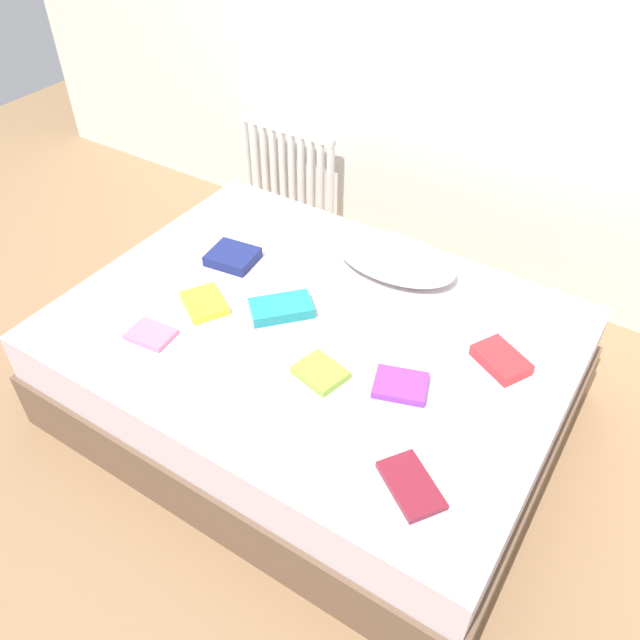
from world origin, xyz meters
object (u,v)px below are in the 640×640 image
(textbook_purple, at_px, (401,385))
(textbook_lime, at_px, (320,373))
(textbook_pink, at_px, (151,334))
(textbook_maroon, at_px, (411,485))
(textbook_teal, at_px, (281,308))
(bed, at_px, (314,368))
(pillow, at_px, (395,258))
(textbook_navy, at_px, (233,257))
(textbook_red, at_px, (501,360))
(radiator, at_px, (287,168))
(textbook_yellow, at_px, (204,303))

(textbook_purple, relative_size, textbook_lime, 1.08)
(textbook_pink, distance_m, textbook_lime, 0.69)
(textbook_maroon, height_order, textbook_teal, textbook_teal)
(bed, bearing_deg, pillow, 78.41)
(textbook_purple, distance_m, textbook_navy, 1.02)
(pillow, bearing_deg, bed, -101.59)
(bed, distance_m, textbook_red, 0.78)
(radiator, bearing_deg, textbook_yellow, -68.32)
(bed, relative_size, textbook_navy, 9.89)
(bed, distance_m, textbook_yellow, 0.53)
(textbook_purple, xyz_separation_m, textbook_red, (0.26, 0.31, 0.01))
(textbook_navy, bearing_deg, radiator, 105.46)
(textbook_purple, bearing_deg, textbook_red, 31.54)
(textbook_maroon, distance_m, textbook_red, 0.66)
(textbook_navy, height_order, textbook_red, textbook_navy)
(pillow, relative_size, textbook_yellow, 2.83)
(radiator, bearing_deg, textbook_navy, -67.10)
(textbook_purple, height_order, textbook_maroon, textbook_purple)
(radiator, height_order, pillow, radiator)
(pillow, relative_size, textbook_red, 2.75)
(bed, distance_m, textbook_maroon, 0.86)
(bed, bearing_deg, radiator, 128.95)
(textbook_purple, distance_m, textbook_yellow, 0.88)
(radiator, xyz_separation_m, textbook_navy, (0.44, -1.04, 0.16))
(textbook_maroon, bearing_deg, textbook_purple, 156.31)
(pillow, xyz_separation_m, textbook_teal, (-0.25, -0.51, -0.03))
(radiator, xyz_separation_m, textbook_lime, (1.15, -1.43, 0.16))
(textbook_purple, xyz_separation_m, textbook_navy, (-0.98, 0.28, 0.01))
(textbook_teal, height_order, textbook_red, same)
(textbook_maroon, bearing_deg, textbook_navy, -173.18)
(textbook_purple, bearing_deg, pillow, 100.98)
(pillow, xyz_separation_m, textbook_maroon, (0.57, -0.97, -0.04))
(textbook_lime, distance_m, textbook_navy, 0.80)
(bed, height_order, textbook_purple, textbook_purple)
(pillow, bearing_deg, textbook_yellow, -129.46)
(textbook_teal, relative_size, textbook_red, 1.23)
(textbook_navy, bearing_deg, textbook_yellow, -80.04)
(bed, bearing_deg, textbook_maroon, -35.33)
(pillow, height_order, textbook_navy, pillow)
(bed, relative_size, radiator, 3.09)
(textbook_navy, bearing_deg, pillow, 20.92)
(textbook_pink, bearing_deg, textbook_yellow, 71.94)
(radiator, xyz_separation_m, textbook_yellow, (0.54, -1.35, 0.16))
(textbook_teal, bearing_deg, pillow, 16.90)
(textbook_purple, bearing_deg, bed, 146.33)
(bed, xyz_separation_m, textbook_pink, (-0.49, -0.40, 0.26))
(textbook_purple, relative_size, textbook_maroon, 0.84)
(textbook_teal, bearing_deg, textbook_lime, -80.67)
(bed, xyz_separation_m, textbook_purple, (0.45, -0.12, 0.27))
(radiator, bearing_deg, textbook_lime, -51.13)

